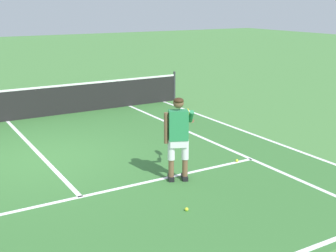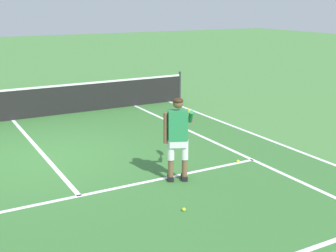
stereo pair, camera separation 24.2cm
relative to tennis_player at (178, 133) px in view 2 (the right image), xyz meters
The scene contains 10 objects.
ground_plane 3.50m from the tennis_player, 126.74° to the left, with size 80.00×80.00×0.00m, color #477F3D.
court_inner_surface 2.80m from the tennis_player, 140.17° to the left, with size 10.98×10.26×0.00m, color #387033.
line_service 2.25m from the tennis_player, behind, with size 8.23×0.10×0.01m, color white.
line_centre_service 4.07m from the tennis_player, 120.54° to the left, with size 0.10×6.40×0.01m, color white.
line_singles_right 2.87m from the tennis_player, 38.49° to the left, with size 0.10×9.86×0.01m, color white.
line_doubles_right 3.99m from the tennis_player, 25.69° to the left, with size 0.10×9.86×0.01m, color white.
tennis_net 6.92m from the tennis_player, 106.92° to the left, with size 11.96×0.08×1.07m.
tennis_player is the anchor object (origin of this frame).
tennis_ball_near_feet 1.72m from the tennis_player, 116.03° to the right, with size 0.07×0.07×0.07m, color #CCE02D.
tennis_ball_by_baseline 1.97m from the tennis_player, ahead, with size 0.07×0.07×0.07m, color #CCE02D.
Camera 2 is at (-2.32, -10.08, 3.49)m, focal length 48.20 mm.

